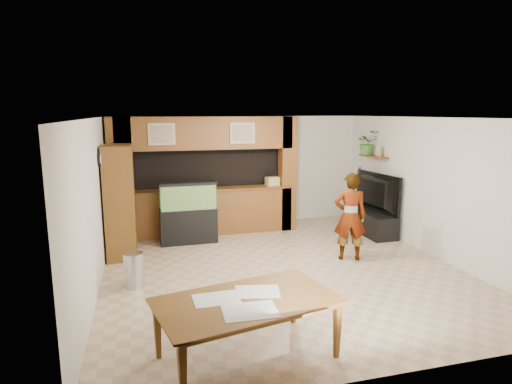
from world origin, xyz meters
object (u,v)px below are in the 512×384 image
object	(u,v)px
television	(372,193)
person	(350,217)
pantry_cabinet	(120,202)
dining_table	(249,330)
aquarium	(188,213)

from	to	relation	value
television	person	size ratio (longest dim) A/B	0.93
pantry_cabinet	dining_table	xyz separation A→B (m)	(1.47, -3.98, -0.71)
aquarium	television	xyz separation A→B (m)	(4.04, -0.35, 0.30)
television	dining_table	size ratio (longest dim) A/B	0.77
aquarium	dining_table	xyz separation A→B (m)	(0.16, -4.53, -0.29)
television	dining_table	bearing A→B (deg)	131.20
aquarium	television	world-z (taller)	television
pantry_cabinet	aquarium	world-z (taller)	pantry_cabinet
pantry_cabinet	aquarium	xyz separation A→B (m)	(1.31, 0.55, -0.42)
pantry_cabinet	aquarium	bearing A→B (deg)	22.57
dining_table	person	bearing A→B (deg)	34.13
pantry_cabinet	television	bearing A→B (deg)	2.08
aquarium	person	distance (m)	3.31
person	pantry_cabinet	bearing A→B (deg)	2.67
aquarium	dining_table	size ratio (longest dim) A/B	0.66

